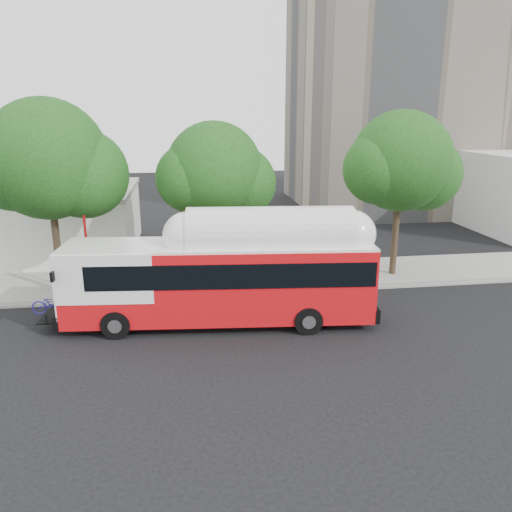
% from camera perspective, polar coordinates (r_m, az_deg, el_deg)
% --- Properties ---
extents(ground, '(120.00, 120.00, 0.00)m').
position_cam_1_polar(ground, '(21.95, -0.75, -8.07)').
color(ground, black).
rests_on(ground, ground).
extents(sidewalk, '(60.00, 5.00, 0.15)m').
position_cam_1_polar(sidewalk, '(27.95, -2.52, -2.52)').
color(sidewalk, gray).
rests_on(sidewalk, ground).
extents(curb_strip, '(60.00, 0.30, 0.15)m').
position_cam_1_polar(curb_strip, '(25.51, -1.92, -4.37)').
color(curb_strip, gray).
rests_on(curb_strip, ground).
extents(red_curb_segment, '(10.00, 0.32, 0.16)m').
position_cam_1_polar(red_curb_segment, '(25.37, -8.68, -4.65)').
color(red_curb_segment, '#9E1911').
rests_on(red_curb_segment, ground).
extents(street_tree_left, '(6.67, 5.80, 9.74)m').
position_cam_1_polar(street_tree_left, '(26.20, -21.66, 9.76)').
color(street_tree_left, '#2D2116').
rests_on(street_tree_left, ground).
extents(street_tree_mid, '(5.75, 5.00, 8.62)m').
position_cam_1_polar(street_tree_mid, '(26.18, -3.89, 9.29)').
color(street_tree_mid, '#2D2116').
rests_on(street_tree_mid, ground).
extents(street_tree_right, '(6.21, 5.40, 9.18)m').
position_cam_1_polar(street_tree_right, '(28.54, 16.96, 9.91)').
color(street_tree_right, '#2D2116').
rests_on(street_tree_right, ground).
extents(apartment_tower, '(18.00, 18.00, 37.00)m').
position_cam_1_polar(apartment_tower, '(52.83, 16.30, 24.89)').
color(apartment_tower, tan).
rests_on(apartment_tower, ground).
extents(low_commercial_bldg, '(16.20, 10.20, 4.25)m').
position_cam_1_polar(low_commercial_bldg, '(36.36, -26.46, 3.55)').
color(low_commercial_bldg, silver).
rests_on(low_commercial_bldg, ground).
extents(transit_bus, '(14.30, 4.06, 4.18)m').
position_cam_1_polar(transit_bus, '(21.65, -3.94, -2.90)').
color(transit_bus, red).
rests_on(transit_bus, ground).
extents(signal_pole, '(0.13, 0.45, 4.73)m').
position_cam_1_polar(signal_pole, '(25.74, -18.73, 0.46)').
color(signal_pole, '#B31314').
rests_on(signal_pole, ground).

